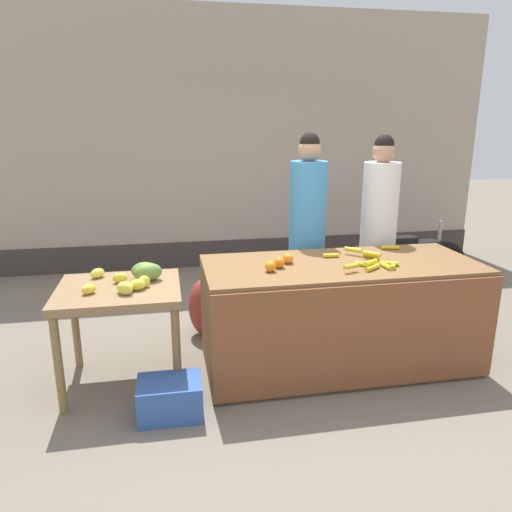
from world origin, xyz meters
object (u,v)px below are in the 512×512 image
Objects in this scene: vendor_woman_blue_shirt at (307,235)px; vendor_woman_white_shirt at (378,233)px; produce_sack at (206,308)px; parked_motorcycle at (403,262)px; produce_crate at (170,398)px.

vendor_woman_blue_shirt reaches higher than vendor_woman_white_shirt.
parked_motorcycle is at bearing 16.51° from produce_sack.
vendor_woman_white_shirt is at bearing 30.88° from produce_crate.
vendor_woman_blue_shirt is 1.98m from produce_crate.
vendor_woman_white_shirt is 4.24× the size of produce_crate.
vendor_woman_white_shirt is 1.15m from parked_motorcycle.
produce_sack is at bearing 177.74° from vendor_woman_blue_shirt.
parked_motorcycle is 3.37m from produce_crate.
vendor_woman_blue_shirt reaches higher than parked_motorcycle.
vendor_woman_blue_shirt is 3.33× the size of produce_sack.
produce_sack is (0.36, 1.26, 0.15)m from produce_crate.
vendor_woman_blue_shirt is 1.01× the size of vendor_woman_white_shirt.
produce_sack is (-1.68, 0.04, -0.66)m from vendor_woman_white_shirt.
vendor_woman_white_shirt reaches higher than produce_sack.
vendor_woman_white_shirt is 3.30× the size of produce_sack.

